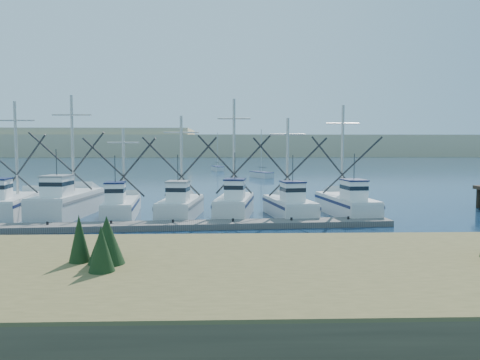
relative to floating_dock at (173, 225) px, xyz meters
name	(u,v)px	position (x,y,z in m)	size (l,w,h in m)	color
ground	(292,247)	(7.10, -5.77, -0.20)	(500.00, 500.00, 0.00)	#0C1E37
shore_bank	(91,291)	(-0.90, -15.77, 0.60)	(40.00, 10.00, 1.60)	#4C422D
floating_dock	(173,225)	(0.00, 0.00, 0.00)	(29.70, 1.98, 0.40)	#65605A
dune_ridge	(232,146)	(7.10, 204.23, 4.80)	(360.00, 60.00, 10.00)	tan
trawler_fleet	(166,205)	(-1.09, 4.85, 0.76)	(29.40, 8.88, 9.46)	silver
sailboat_near	(261,175)	(9.57, 47.54, 0.30)	(3.81, 5.57, 8.10)	silver
sailboat_far	(218,168)	(1.89, 68.45, 0.31)	(2.81, 5.70, 8.10)	silver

